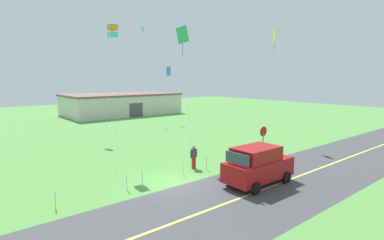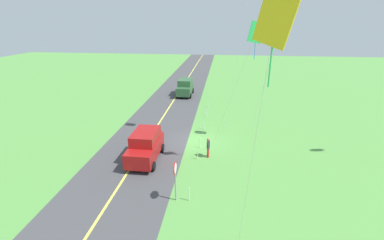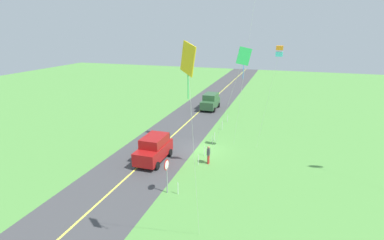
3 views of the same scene
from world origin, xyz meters
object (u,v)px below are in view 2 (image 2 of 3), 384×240
(car_suv_foreground, at_px, (145,146))
(car_parked_west_far, at_px, (185,87))
(kite_pink_drift, at_px, (281,29))
(kite_red_low, at_px, (255,36))
(stop_sign, at_px, (175,174))
(kite_green_far, at_px, (274,29))
(person_adult_near, at_px, (208,147))

(car_suv_foreground, height_order, car_parked_west_far, same)
(car_suv_foreground, relative_size, kite_pink_drift, 0.45)
(kite_red_low, xyz_separation_m, kite_pink_drift, (-4.43, 2.29, 0.25))
(car_suv_foreground, xyz_separation_m, car_parked_west_far, (-18.41, 0.35, 0.00))
(car_suv_foreground, relative_size, stop_sign, 1.72)
(car_parked_west_far, relative_size, stop_sign, 1.72)
(stop_sign, bearing_deg, kite_green_far, 31.16)
(car_suv_foreground, bearing_deg, kite_red_low, 87.95)
(car_parked_west_far, relative_size, kite_green_far, 0.41)
(stop_sign, xyz_separation_m, person_adult_near, (-5.49, 1.57, -0.94))
(person_adult_near, relative_size, kite_pink_drift, 0.16)
(person_adult_near, bearing_deg, stop_sign, -118.04)
(stop_sign, distance_m, kite_pink_drift, 13.30)
(kite_pink_drift, bearing_deg, person_adult_near, -57.27)
(kite_red_low, height_order, kite_pink_drift, kite_red_low)
(stop_sign, height_order, kite_red_low, kite_red_low)
(kite_green_far, bearing_deg, stop_sign, -148.84)
(car_parked_west_far, relative_size, person_adult_near, 2.75)
(stop_sign, bearing_deg, car_suv_foreground, -145.60)
(stop_sign, distance_m, person_adult_near, 5.79)
(car_suv_foreground, relative_size, person_adult_near, 2.75)
(kite_red_low, bearing_deg, person_adult_near, -113.69)
(person_adult_near, bearing_deg, kite_green_far, -91.97)
(car_parked_west_far, xyz_separation_m, person_adult_near, (17.47, 4.34, -0.29))
(kite_red_low, bearing_deg, car_suv_foreground, -92.05)
(stop_sign, relative_size, person_adult_near, 1.60)
(person_adult_near, distance_m, kite_red_low, 8.79)
(person_adult_near, height_order, kite_pink_drift, kite_pink_drift)
(car_parked_west_far, xyz_separation_m, stop_sign, (22.97, 2.77, 0.65))
(kite_green_far, bearing_deg, kite_pink_drift, 168.59)
(car_suv_foreground, height_order, kite_green_far, kite_green_far)
(kite_pink_drift, bearing_deg, car_suv_foreground, -66.79)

